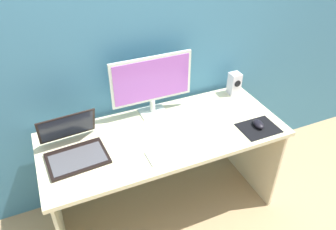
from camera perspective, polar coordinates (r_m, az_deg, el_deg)
The scene contains 9 objects.
ground_plane at distance 2.59m, azimuth -0.62°, elevation -15.75°, with size 8.00×8.00×0.00m, color tan.
wall_back at distance 2.13m, azimuth -5.00°, elevation 14.21°, with size 6.00×0.04×2.50m, color teal.
desk at distance 2.17m, azimuth -0.71°, elevation -6.06°, with size 1.56×0.66×0.72m.
monitor at distance 2.14m, azimuth -2.86°, elevation 5.70°, with size 0.56×0.14×0.42m.
speaker_right at distance 2.48m, azimuth 11.57°, elevation 5.44°, with size 0.08×0.08×0.17m.
laptop at distance 1.97m, azimuth -16.22°, elevation -5.50°, with size 0.36×0.36×0.23m.
keyboard_external at distance 1.94m, azimuth 1.82°, elevation -6.17°, with size 0.38×0.13×0.01m, color white.
mousepad at distance 2.20m, azimuth 15.61°, elevation -2.22°, with size 0.25×0.20×0.00m, color black.
mouse at distance 2.20m, azimuth 15.61°, elevation -1.54°, with size 0.06×0.10×0.04m, color black.
Camera 1 is at (-0.62, -1.50, 2.01)m, focal length 34.67 mm.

